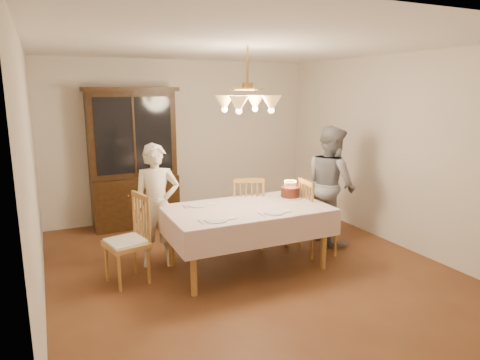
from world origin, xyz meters
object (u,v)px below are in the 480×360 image
dining_table (247,213)px  chair_far_side (248,216)px  birthday_cake (290,193)px  elderly_woman (157,206)px  china_hutch (133,161)px

dining_table → chair_far_side: size_ratio=1.90×
birthday_cake → chair_far_side: bearing=130.4°
dining_table → elderly_woman: 1.09m
dining_table → china_hutch: size_ratio=0.88×
chair_far_side → elderly_woman: bearing=-176.1°
dining_table → birthday_cake: (0.70, 0.17, 0.14)m
china_hutch → chair_far_side: 2.11m
dining_table → chair_far_side: 0.74m
china_hutch → birthday_cake: china_hutch is taller
elderly_woman → birthday_cake: 1.69m
china_hutch → chair_far_side: (1.19, -1.63, -0.60)m
dining_table → chair_far_side: bearing=63.4°
elderly_woman → birthday_cake: size_ratio=5.02×
dining_table → china_hutch: (-0.88, 2.25, 0.36)m
china_hutch → elderly_woman: 1.74m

